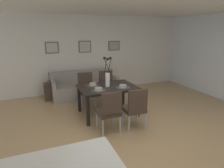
{
  "coord_description": "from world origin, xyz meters",
  "views": [
    {
      "loc": [
        -1.7,
        -3.23,
        2.09
      ],
      "look_at": [
        0.05,
        1.06,
        0.79
      ],
      "focal_mm": 30.61,
      "sensor_mm": 36.0,
      "label": 1
    }
  ],
  "objects_px": {
    "sofa": "(85,87)",
    "bowl_near_right": "(93,84)",
    "framed_picture_right": "(114,46)",
    "dining_table": "(108,90)",
    "bowl_far_left": "(123,86)",
    "side_table": "(50,91)",
    "table_lamp": "(48,71)",
    "bowl_near_left": "(98,89)",
    "dining_chair_far_left": "(135,107)",
    "framed_picture_left": "(52,48)",
    "dining_chair_near_left": "(110,110)",
    "framed_picture_center": "(85,47)",
    "dining_chair_far_right": "(107,84)",
    "dining_chair_near_right": "(86,87)",
    "centerpiece_vase": "(108,75)"
  },
  "relations": [
    {
      "from": "dining_chair_near_left",
      "to": "table_lamp",
      "type": "distance_m",
      "value": 2.79
    },
    {
      "from": "dining_chair_near_right",
      "to": "framed_picture_left",
      "type": "height_order",
      "value": "framed_picture_left"
    },
    {
      "from": "bowl_near_left",
      "to": "sofa",
      "type": "height_order",
      "value": "bowl_near_left"
    },
    {
      "from": "dining_table",
      "to": "centerpiece_vase",
      "type": "distance_m",
      "value": 0.37
    },
    {
      "from": "centerpiece_vase",
      "to": "bowl_far_left",
      "type": "relative_size",
      "value": 4.32
    },
    {
      "from": "sofa",
      "to": "bowl_near_right",
      "type": "bearing_deg",
      "value": -95.45
    },
    {
      "from": "dining_table",
      "to": "bowl_near_left",
      "type": "bearing_deg",
      "value": -144.77
    },
    {
      "from": "centerpiece_vase",
      "to": "side_table",
      "type": "xyz_separation_m",
      "value": [
        -1.27,
        1.7,
        -0.76
      ]
    },
    {
      "from": "dining_table",
      "to": "dining_chair_far_left",
      "type": "relative_size",
      "value": 1.52
    },
    {
      "from": "dining_chair_far_left",
      "to": "framed_picture_right",
      "type": "relative_size",
      "value": 2.19
    },
    {
      "from": "dining_chair_far_left",
      "to": "side_table",
      "type": "bearing_deg",
      "value": 120.55
    },
    {
      "from": "dining_chair_far_left",
      "to": "table_lamp",
      "type": "bearing_deg",
      "value": 120.55
    },
    {
      "from": "dining_chair_near_left",
      "to": "bowl_near_right",
      "type": "height_order",
      "value": "dining_chair_near_left"
    },
    {
      "from": "dining_chair_near_left",
      "to": "centerpiece_vase",
      "type": "distance_m",
      "value": 1.07
    },
    {
      "from": "dining_chair_near_left",
      "to": "side_table",
      "type": "relative_size",
      "value": 1.77
    },
    {
      "from": "framed_picture_left",
      "to": "framed_picture_center",
      "type": "height_order",
      "value": "framed_picture_center"
    },
    {
      "from": "table_lamp",
      "to": "dining_chair_near_right",
      "type": "bearing_deg",
      "value": -40.59
    },
    {
      "from": "dining_table",
      "to": "dining_chair_near_right",
      "type": "bearing_deg",
      "value": 109.97
    },
    {
      "from": "dining_chair_far_right",
      "to": "side_table",
      "type": "xyz_separation_m",
      "value": [
        -1.61,
        0.78,
        -0.25
      ]
    },
    {
      "from": "dining_chair_far_right",
      "to": "sofa",
      "type": "relative_size",
      "value": 0.44
    },
    {
      "from": "dining_chair_far_left",
      "to": "sofa",
      "type": "height_order",
      "value": "dining_chair_far_left"
    },
    {
      "from": "sofa",
      "to": "framed_picture_left",
      "type": "distance_m",
      "value": 1.64
    },
    {
      "from": "dining_chair_near_right",
      "to": "bowl_near_left",
      "type": "bearing_deg",
      "value": -89.56
    },
    {
      "from": "dining_chair_near_right",
      "to": "dining_chair_far_left",
      "type": "height_order",
      "value": "same"
    },
    {
      "from": "dining_chair_near_left",
      "to": "sofa",
      "type": "xyz_separation_m",
      "value": [
        0.12,
        2.54,
        -0.23
      ]
    },
    {
      "from": "dining_table",
      "to": "bowl_near_right",
      "type": "xyz_separation_m",
      "value": [
        -0.32,
        0.22,
        0.13
      ]
    },
    {
      "from": "dining_chair_far_left",
      "to": "framed_picture_left",
      "type": "relative_size",
      "value": 2.28
    },
    {
      "from": "framed_picture_right",
      "to": "dining_chair_near_left",
      "type": "bearing_deg",
      "value": -114.37
    },
    {
      "from": "centerpiece_vase",
      "to": "framed_picture_left",
      "type": "relative_size",
      "value": 1.82
    },
    {
      "from": "side_table",
      "to": "table_lamp",
      "type": "bearing_deg",
      "value": 116.57
    },
    {
      "from": "dining_table",
      "to": "bowl_near_right",
      "type": "distance_m",
      "value": 0.41
    },
    {
      "from": "bowl_near_right",
      "to": "table_lamp",
      "type": "bearing_deg",
      "value": 122.9
    },
    {
      "from": "bowl_near_right",
      "to": "framed_picture_right",
      "type": "distance_m",
      "value": 2.49
    },
    {
      "from": "dining_chair_far_left",
      "to": "side_table",
      "type": "xyz_separation_m",
      "value": [
        -1.55,
        2.63,
        -0.25
      ]
    },
    {
      "from": "dining_chair_far_right",
      "to": "sofa",
      "type": "xyz_separation_m",
      "value": [
        -0.52,
        0.73,
        -0.23
      ]
    },
    {
      "from": "dining_chair_near_left",
      "to": "framed_picture_left",
      "type": "height_order",
      "value": "framed_picture_left"
    },
    {
      "from": "framed_picture_left",
      "to": "dining_chair_near_right",
      "type": "bearing_deg",
      "value": -59.07
    },
    {
      "from": "sofa",
      "to": "table_lamp",
      "type": "xyz_separation_m",
      "value": [
        -1.09,
        0.04,
        0.61
      ]
    },
    {
      "from": "framed_picture_center",
      "to": "framed_picture_left",
      "type": "bearing_deg",
      "value": 180.0
    },
    {
      "from": "dining_chair_far_right",
      "to": "framed_picture_right",
      "type": "relative_size",
      "value": 2.19
    },
    {
      "from": "centerpiece_vase",
      "to": "framed_picture_center",
      "type": "bearing_deg",
      "value": 90.02
    },
    {
      "from": "table_lamp",
      "to": "framed_picture_left",
      "type": "bearing_deg",
      "value": 65.4
    },
    {
      "from": "side_table",
      "to": "framed_picture_center",
      "type": "bearing_deg",
      "value": 18.95
    },
    {
      "from": "dining_chair_near_right",
      "to": "centerpiece_vase",
      "type": "height_order",
      "value": "centerpiece_vase"
    },
    {
      "from": "bowl_far_left",
      "to": "framed_picture_right",
      "type": "distance_m",
      "value": 2.6
    },
    {
      "from": "dining_chair_near_left",
      "to": "side_table",
      "type": "bearing_deg",
      "value": 110.63
    },
    {
      "from": "bowl_near_left",
      "to": "framed_picture_center",
      "type": "bearing_deg",
      "value": 82.41
    },
    {
      "from": "sofa",
      "to": "bowl_far_left",
      "type": "bearing_deg",
      "value": -75.31
    },
    {
      "from": "dining_chair_far_left",
      "to": "bowl_far_left",
      "type": "bearing_deg",
      "value": 87.29
    },
    {
      "from": "dining_table",
      "to": "sofa",
      "type": "relative_size",
      "value": 0.67
    }
  ]
}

